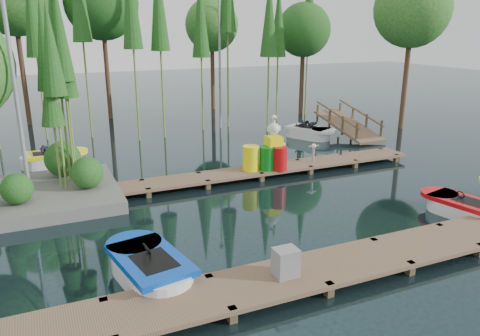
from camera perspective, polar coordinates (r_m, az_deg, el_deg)
name	(u,v)px	position (r m, az deg, el deg)	size (l,w,h in m)	color
ground_plane	(232,209)	(14.12, -1.04, -5.06)	(90.00, 90.00, 0.00)	#1D3136
near_dock	(313,271)	(10.43, 8.85, -12.36)	(18.00, 1.50, 0.50)	brown
far_dock	(230,175)	(16.58, -1.22, -0.81)	(15.00, 1.20, 0.50)	brown
tree_screen	(96,6)	(22.87, -17.17, 18.37)	(34.42, 18.53, 10.31)	#4B3120
lamp_island	(12,65)	(14.61, -26.07, 11.23)	(0.30, 0.30, 7.25)	gray
lamp_rear	(220,46)	(24.80, -2.51, 14.62)	(0.30, 0.30, 7.25)	gray
ramp	(348,125)	(23.77, 13.04, 5.16)	(1.50, 3.94, 1.49)	brown
boat_blue	(150,269)	(10.51, -10.95, -12.00)	(1.73, 2.96, 0.94)	white
boat_red	(462,208)	(15.07, 25.40, -4.40)	(1.57, 2.55, 0.80)	white
boat_yellow_far	(53,159)	(19.79, -21.88, 1.04)	(2.57, 1.21, 1.27)	white
boat_white_far	(309,132)	(23.16, 8.41, 4.31)	(2.21, 2.81, 1.21)	white
utility_cabinet	(286,262)	(9.94, 5.61, -11.37)	(0.49, 0.42, 0.60)	gray
yellow_barrel	(251,158)	(16.74, 1.33, 1.22)	(0.59, 0.59, 0.89)	#FBF50D
drum_cluster	(275,153)	(16.96, 4.24, 1.84)	(1.14, 1.04, 1.96)	#0C7217
seagull_post	(314,150)	(17.97, 8.96, 2.24)	(0.44, 0.24, 0.71)	gray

